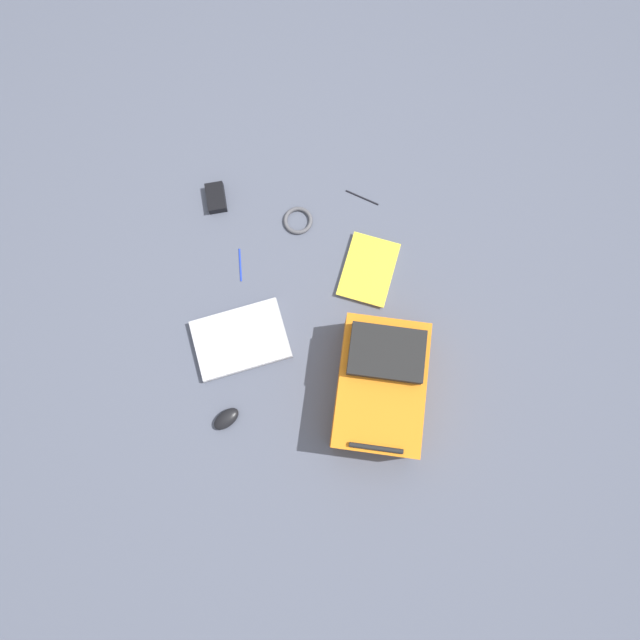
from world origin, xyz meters
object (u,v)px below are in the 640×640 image
Objects in this scene: backpack at (380,384)px; cable_coil at (298,220)px; laptop at (240,339)px; book_blue at (368,270)px; computer_mouse at (226,419)px; pen_blue at (362,197)px; pen_black at (240,265)px; power_brick at (216,198)px.

backpack reaches higher than cable_coil.
laptop is 0.55m from book_blue.
pen_blue is at bearing -69.41° from computer_mouse.
pen_blue is at bearing -148.00° from pen_black.
backpack is at bearing 162.65° from laptop.
power_brick is at bearing 2.34° from pen_blue.
computer_mouse is (0.51, 0.57, 0.01)m from book_blue.
backpack is 0.70m from pen_black.
power_brick is (0.10, -0.85, 0.00)m from computer_mouse.
book_blue is 2.12× the size of pen_blue.
cable_coil is (-0.20, -0.48, -0.01)m from laptop.
computer_mouse is 0.88× the size of cable_coil.
book_blue is (0.04, -0.44, -0.09)m from backpack.
backpack is at bearing 94.74° from pen_blue.
laptop is 3.36× the size of power_brick.
computer_mouse reaches higher than pen_black.
cable_coil reaches higher than pen_black.
laptop is 3.89× the size of computer_mouse.
cable_coil is (-0.23, -0.77, -0.01)m from computer_mouse.
book_blue is at bearing 178.85° from pen_black.
power_brick is at bearing -77.11° from laptop.
laptop reaches higher than cable_coil.
laptop is 1.31× the size of book_blue.
pen_blue is (-0.47, -0.29, 0.00)m from pen_black.
backpack reaches higher than pen_black.
power_brick is at bearing -14.25° from cable_coil.
book_blue is at bearing 155.17° from power_brick.
cable_coil is 0.28m from pen_black.
cable_coil is (0.31, -0.64, -0.09)m from backpack.
computer_mouse is at bearing 96.38° from power_brick.
pen_blue is (-0.48, -0.87, -0.01)m from computer_mouse.
laptop is at bearing 67.71° from cable_coil.
computer_mouse is 0.77× the size of pen_black.
power_brick is (0.64, -0.72, -0.08)m from backpack.
pen_blue is (-0.45, -0.58, -0.01)m from laptop.
backpack is 1.23× the size of laptop.
power_brick reaches higher than pen_blue.
backpack is at bearing 131.48° from power_brick.
backpack is 4.20× the size of cable_coil.
computer_mouse is 0.86× the size of power_brick.
computer_mouse reaches higher than book_blue.
book_blue reaches higher than pen_black.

